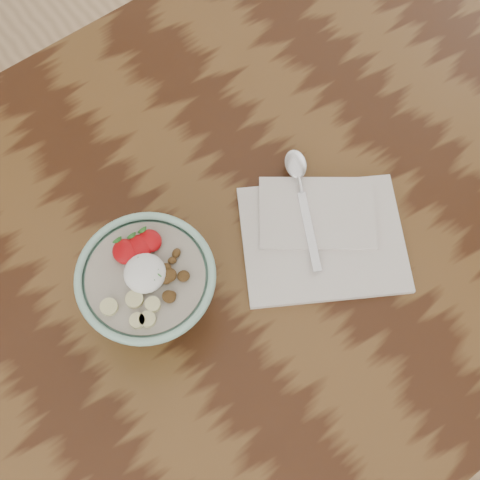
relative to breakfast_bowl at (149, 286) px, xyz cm
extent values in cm
cube|color=#361C0D|center=(3.35, 2.16, -8.09)|extent=(160.00, 90.00, 4.00)
cylinder|color=#4C2D19|center=(75.35, 39.16, -45.59)|extent=(7.00, 7.00, 71.00)
cylinder|color=#93C5B0|center=(-0.02, -0.04, -5.53)|extent=(7.84, 7.84, 1.12)
torus|color=#93C5B0|center=(-0.02, -0.04, 3.62)|extent=(17.83, 17.83, 1.03)
cylinder|color=#B1A692|center=(-0.02, -0.04, 3.06)|extent=(15.12, 15.12, 0.93)
ellipsoid|color=white|center=(0.08, -0.04, 4.54)|extent=(5.31, 5.31, 2.92)
ellipsoid|color=#AB070C|center=(1.51, 3.39, 4.38)|extent=(3.13, 3.45, 1.72)
cone|color=#286623|center=(1.51, 4.80, 4.68)|extent=(1.40, 1.03, 1.52)
ellipsoid|color=#AB070C|center=(-0.27, 3.89, 4.42)|extent=(3.25, 3.57, 1.79)
cone|color=#286623|center=(-0.27, 5.35, 4.72)|extent=(1.40, 1.03, 1.52)
ellipsoid|color=#AB070C|center=(3.03, 3.34, 4.34)|extent=(2.97, 3.27, 1.64)
cone|color=#286623|center=(3.03, 4.68, 4.64)|extent=(1.40, 1.03, 1.52)
cylinder|color=beige|center=(-3.95, -4.40, 3.92)|extent=(1.93, 1.93, 0.70)
cylinder|color=beige|center=(-2.76, -1.90, 3.92)|extent=(2.23, 2.23, 0.70)
cylinder|color=beige|center=(-1.31, -3.80, 3.92)|extent=(1.94, 1.94, 0.70)
cylinder|color=beige|center=(-2.86, -4.99, 3.92)|extent=(2.04, 2.04, 0.70)
cylinder|color=beige|center=(-5.78, -0.89, 3.92)|extent=(2.20, 2.20, 0.70)
ellipsoid|color=brown|center=(1.31, -4.09, 3.93)|extent=(1.37, 1.47, 0.64)
ellipsoid|color=brown|center=(0.81, -4.21, 4.15)|extent=(2.14, 2.24, 1.20)
ellipsoid|color=brown|center=(4.82, 0.08, 4.00)|extent=(1.68, 1.54, 1.07)
ellipsoid|color=brown|center=(1.39, -1.32, 4.08)|extent=(2.14, 2.14, 0.98)
ellipsoid|color=brown|center=(0.93, -4.03, 3.93)|extent=(1.62, 1.62, 0.88)
ellipsoid|color=brown|center=(2.64, -0.85, 4.00)|extent=(1.95, 1.95, 0.78)
ellipsoid|color=brown|center=(2.43, -1.91, 4.17)|extent=(2.52, 2.49, 1.05)
ellipsoid|color=brown|center=(1.88, -1.83, 4.15)|extent=(1.95, 2.10, 1.02)
ellipsoid|color=brown|center=(3.79, -3.03, 4.09)|extent=(2.10, 2.05, 0.83)
ellipsoid|color=brown|center=(3.85, -0.41, 3.92)|extent=(1.45, 1.38, 0.83)
cylinder|color=#3E8237|center=(0.55, -1.35, 5.52)|extent=(0.41, 1.21, 0.22)
cylinder|color=#3E8237|center=(1.10, -0.41, 5.52)|extent=(1.13, 1.39, 0.24)
cylinder|color=#3E8237|center=(0.74, 1.19, 5.52)|extent=(0.77, 1.48, 0.23)
cylinder|color=#3E8237|center=(0.61, -0.73, 5.52)|extent=(0.21, 1.01, 0.21)
cylinder|color=#3E8237|center=(-0.87, -0.24, 5.52)|extent=(0.35, 0.97, 0.21)
cylinder|color=#3E8237|center=(-0.17, 0.86, 5.52)|extent=(0.44, 1.04, 0.22)
cylinder|color=#3E8237|center=(-0.33, 0.23, 5.52)|extent=(1.34, 0.46, 0.23)
cylinder|color=#3E8237|center=(-0.31, -0.10, 5.52)|extent=(0.61, 1.10, 0.22)
cylinder|color=#3E8237|center=(1.17, -1.32, 5.52)|extent=(0.52, 1.39, 0.23)
cylinder|color=#3E8237|center=(-0.02, 1.28, 5.52)|extent=(0.95, 0.72, 0.22)
cylinder|color=#3E8237|center=(-0.61, -0.48, 5.52)|extent=(0.78, 1.62, 0.24)
cube|color=silver|center=(24.50, -6.84, -5.65)|extent=(29.18, 27.63, 0.88)
cube|color=silver|center=(26.26, -3.31, -4.95)|extent=(20.29, 19.21, 0.53)
cube|color=silver|center=(23.31, -5.03, -4.49)|extent=(6.88, 11.51, 0.38)
cylinder|color=silver|center=(26.99, 1.87, -4.30)|extent=(2.19, 3.21, 0.76)
ellipsoid|color=silver|center=(28.45, 4.61, -4.17)|extent=(5.24, 5.92, 1.03)
camera|label=1|loc=(-7.87, -30.60, 81.87)|focal=50.00mm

